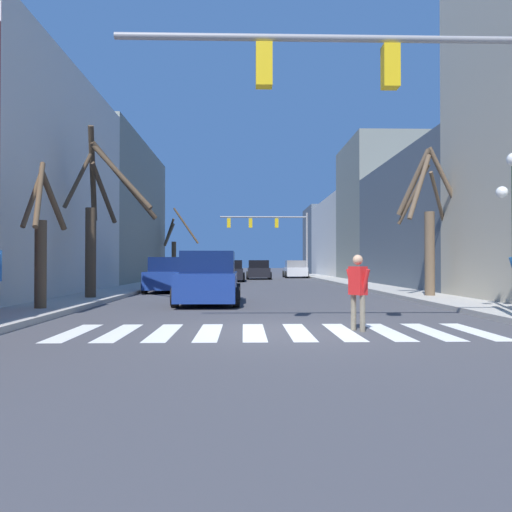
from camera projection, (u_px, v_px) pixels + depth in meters
ground_plane at (276, 331)px, 10.21m from camera, size 240.00×240.00×0.00m
building_row_left at (42, 196)px, 24.10m from camera, size 6.00×38.89×9.68m
building_row_right at (410, 207)px, 33.14m from camera, size 6.00×63.45×13.55m
crosswalk_stripes at (276, 332)px, 10.05m from camera, size 8.55×2.60×0.01m
traffic_signal_near at (410, 101)px, 9.78m from camera, size 8.38×0.28×6.20m
traffic_signal_far at (274, 229)px, 45.31m from camera, size 7.99×0.28×5.95m
car_driving_toward_lane at (230, 271)px, 37.54m from camera, size 2.20×4.65×1.59m
car_parked_left_near at (169, 276)px, 23.96m from camera, size 2.05×4.31×1.66m
car_at_intersection at (209, 279)px, 17.02m from camera, size 2.13×4.63×1.78m
car_parked_right_near at (259, 270)px, 42.54m from camera, size 2.09×4.11×1.61m
car_driving_away_lane at (295, 270)px, 46.47m from camera, size 2.15×4.15×1.61m
pedestrian_waiting_at_curb at (358, 286)px, 10.24m from camera, size 0.40×0.62×1.57m
street_tree_right_near at (428, 222)px, 19.21m from camera, size 2.65×1.87×5.72m
street_tree_right_far at (100, 213)px, 18.36m from camera, size 3.13×2.70×6.30m
street_tree_left_near at (42, 241)px, 13.72m from camera, size 0.74×2.72×4.06m
street_tree_left_far at (175, 249)px, 40.20m from camera, size 2.99×1.88×5.70m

